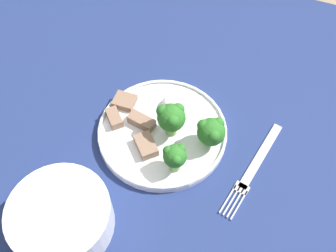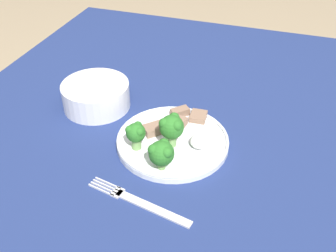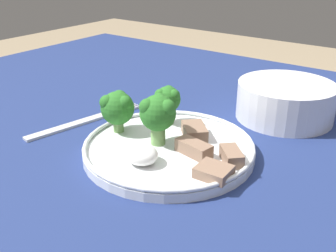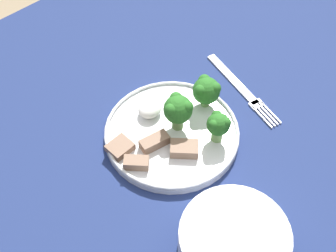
# 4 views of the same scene
# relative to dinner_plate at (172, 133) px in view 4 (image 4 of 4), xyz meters

# --- Properties ---
(table) EXTENTS (1.30, 1.01, 0.73)m
(table) POSITION_rel_dinner_plate_xyz_m (0.00, 0.03, -0.10)
(table) COLOR navy
(table) RESTS_ON ground_plane
(dinner_plate) EXTENTS (0.23, 0.23, 0.02)m
(dinner_plate) POSITION_rel_dinner_plate_xyz_m (0.00, 0.00, 0.00)
(dinner_plate) COLOR white
(dinner_plate) RESTS_ON table
(fork) EXTENTS (0.06, 0.20, 0.00)m
(fork) POSITION_rel_dinner_plate_xyz_m (-0.17, 0.01, -0.01)
(fork) COLOR silver
(fork) RESTS_ON table
(cream_bowl) EXTENTS (0.15, 0.15, 0.06)m
(cream_bowl) POSITION_rel_dinner_plate_xyz_m (0.08, 0.21, 0.02)
(cream_bowl) COLOR silver
(cream_bowl) RESTS_ON table
(broccoli_floret_near_rim_left) EXTENTS (0.05, 0.05, 0.07)m
(broccoli_floret_near_rim_left) POSITION_rel_dinner_plate_xyz_m (-0.01, -0.00, 0.05)
(broccoli_floret_near_rim_left) COLOR #709E56
(broccoli_floret_near_rim_left) RESTS_ON dinner_plate
(broccoli_floret_center_left) EXTENTS (0.05, 0.05, 0.06)m
(broccoli_floret_center_left) POSITION_rel_dinner_plate_xyz_m (-0.09, -0.01, 0.04)
(broccoli_floret_center_left) COLOR #709E56
(broccoli_floret_center_left) RESTS_ON dinner_plate
(broccoli_floret_back_left) EXTENTS (0.04, 0.04, 0.06)m
(broccoli_floret_back_left) POSITION_rel_dinner_plate_xyz_m (-0.05, 0.06, 0.04)
(broccoli_floret_back_left) COLOR #709E56
(broccoli_floret_back_left) RESTS_ON dinner_plate
(meat_slice_front_slice) EXTENTS (0.04, 0.04, 0.01)m
(meat_slice_front_slice) POSITION_rel_dinner_plate_xyz_m (0.09, -0.03, 0.01)
(meat_slice_front_slice) COLOR #846651
(meat_slice_front_slice) RESTS_ON dinner_plate
(meat_slice_middle_slice) EXTENTS (0.05, 0.03, 0.02)m
(meat_slice_middle_slice) POSITION_rel_dinner_plate_xyz_m (0.04, 0.00, 0.01)
(meat_slice_middle_slice) COLOR #846651
(meat_slice_middle_slice) RESTS_ON dinner_plate
(meat_slice_rear_slice) EXTENTS (0.05, 0.05, 0.02)m
(meat_slice_rear_slice) POSITION_rel_dinner_plate_xyz_m (0.01, 0.04, 0.01)
(meat_slice_rear_slice) COLOR #846651
(meat_slice_rear_slice) RESTS_ON dinner_plate
(meat_slice_edge_slice) EXTENTS (0.04, 0.04, 0.02)m
(meat_slice_edge_slice) POSITION_rel_dinner_plate_xyz_m (0.09, 0.01, 0.01)
(meat_slice_edge_slice) COLOR #846651
(meat_slice_edge_slice) RESTS_ON dinner_plate
(sauce_dollop) EXTENTS (0.04, 0.04, 0.02)m
(sauce_dollop) POSITION_rel_dinner_plate_xyz_m (0.00, -0.06, 0.01)
(sauce_dollop) COLOR white
(sauce_dollop) RESTS_ON dinner_plate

